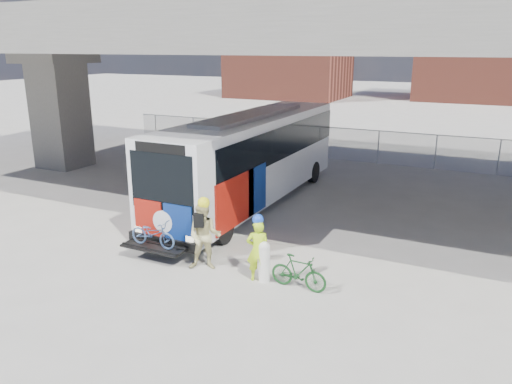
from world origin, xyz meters
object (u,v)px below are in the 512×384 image
Objects in this scene: bus at (252,152)px; bike_parked at (299,272)px; cyclist_hivis at (258,249)px; bollard at (264,260)px; cyclist_tan at (205,235)px.

bike_parked is (4.53, -6.34, -1.64)m from bus.
cyclist_hivis is at bearing 92.41° from bike_parked.
bollard is 0.74× the size of bike_parked.
bollard is (3.53, -6.34, -1.49)m from bus.
cyclist_tan reaches higher than cyclist_hivis.
cyclist_tan is at bearing -23.11° from cyclist_hivis.
bike_parked is (2.89, 0.00, -0.55)m from cyclist_tan.
bus reaches higher than bike_parked.
cyclist_tan reaches higher than bollard.
bike_parked is (1.19, 0.00, -0.45)m from cyclist_hivis.
bus reaches higher than cyclist_hivis.
bike_parked is at bearing -22.66° from cyclist_tan.
bollard reaches higher than bike_parked.
bus is at bearing 81.84° from cyclist_tan.
cyclist_hivis reaches higher than bollard.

